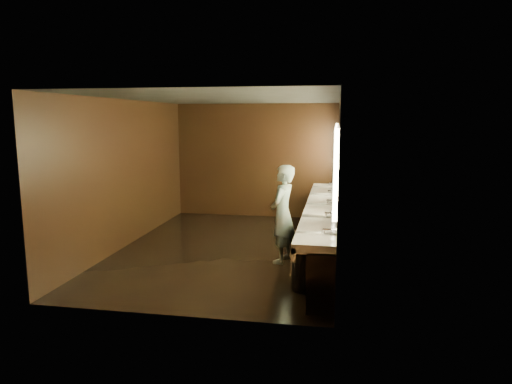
# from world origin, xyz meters

# --- Properties ---
(floor) EXTENTS (6.00, 6.00, 0.00)m
(floor) POSITION_xyz_m (0.00, 0.00, 0.00)
(floor) COLOR black
(floor) RESTS_ON ground
(ceiling) EXTENTS (4.00, 6.00, 0.02)m
(ceiling) POSITION_xyz_m (0.00, 0.00, 2.80)
(ceiling) COLOR #2D2D2B
(ceiling) RESTS_ON wall_back
(wall_back) EXTENTS (4.00, 0.02, 2.80)m
(wall_back) POSITION_xyz_m (0.00, 3.00, 1.40)
(wall_back) COLOR black
(wall_back) RESTS_ON floor
(wall_front) EXTENTS (4.00, 0.02, 2.80)m
(wall_front) POSITION_xyz_m (0.00, -3.00, 1.40)
(wall_front) COLOR black
(wall_front) RESTS_ON floor
(wall_left) EXTENTS (0.02, 6.00, 2.80)m
(wall_left) POSITION_xyz_m (-2.00, 0.00, 1.40)
(wall_left) COLOR black
(wall_left) RESTS_ON floor
(wall_right) EXTENTS (0.02, 6.00, 2.80)m
(wall_right) POSITION_xyz_m (2.00, 0.00, 1.40)
(wall_right) COLOR black
(wall_right) RESTS_ON floor
(sink_counter) EXTENTS (0.55, 5.40, 1.01)m
(sink_counter) POSITION_xyz_m (1.79, 0.00, 0.50)
(sink_counter) COLOR black
(sink_counter) RESTS_ON floor
(mirror_band) EXTENTS (0.06, 5.03, 1.15)m
(mirror_band) POSITION_xyz_m (1.98, -0.00, 1.75)
(mirror_band) COLOR #FFF6B6
(mirror_band) RESTS_ON wall_right
(person) EXTENTS (0.54, 0.69, 1.68)m
(person) POSITION_xyz_m (1.10, -0.59, 0.84)
(person) COLOR #8ECBD5
(person) RESTS_ON floor
(trash_bin) EXTENTS (0.47, 0.47, 0.60)m
(trash_bin) POSITION_xyz_m (1.58, -1.83, 0.30)
(trash_bin) COLOR black
(trash_bin) RESTS_ON floor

